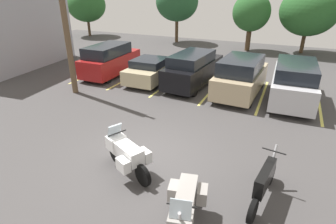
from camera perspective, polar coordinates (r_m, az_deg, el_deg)
name	(u,v)px	position (r m, az deg, el deg)	size (l,w,h in m)	color
ground	(146,158)	(9.29, -4.64, -9.46)	(44.00, 44.00, 0.10)	#423F3F
motorcycle_touring	(126,153)	(8.30, -8.67, -8.47)	(1.96, 1.29, 1.38)	black
motorcycle_second	(264,182)	(7.66, 19.39, -13.60)	(0.65, 2.29, 1.25)	black
motorcycle_third	(185,205)	(6.56, 3.57, -18.74)	(1.04, 2.28, 1.39)	black
parking_stripes	(190,86)	(15.64, 4.62, 5.42)	(13.24, 5.02, 0.01)	#EAE066
car_red	(110,60)	(17.79, -11.98, 10.55)	(1.83, 4.50, 1.92)	maroon
car_champagne	(153,69)	(16.34, -3.24, 8.84)	(1.88, 4.29, 1.40)	#C1B289
car_black	(193,69)	(15.57, 5.29, 8.91)	(2.13, 5.00, 1.87)	black
car_tan	(241,76)	(14.52, 14.89, 7.16)	(2.15, 4.59, 1.95)	tan
car_silver	(294,82)	(14.54, 24.68, 5.75)	(2.01, 4.93, 1.94)	#B7B7BC
utility_pole	(63,6)	(14.60, -21.05, 19.85)	(1.79, 0.44, 8.33)	brown
tree_center_right	(177,2)	(28.15, 1.89, 21.95)	(4.03, 4.03, 5.60)	#4C3823
tree_far_left	(86,5)	(33.22, -16.62, 20.55)	(4.11, 4.11, 5.03)	#4C3823
tree_far_right	(251,12)	(25.21, 16.97, 19.22)	(3.10, 3.10, 4.74)	#4C3823
tree_right	(309,11)	(25.80, 27.33, 18.20)	(4.52, 4.52, 5.32)	#4C3823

